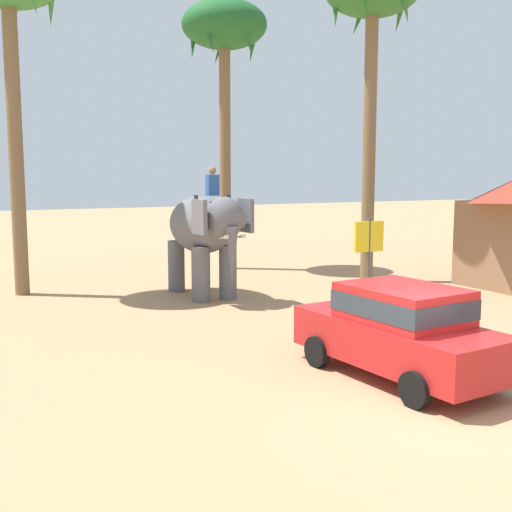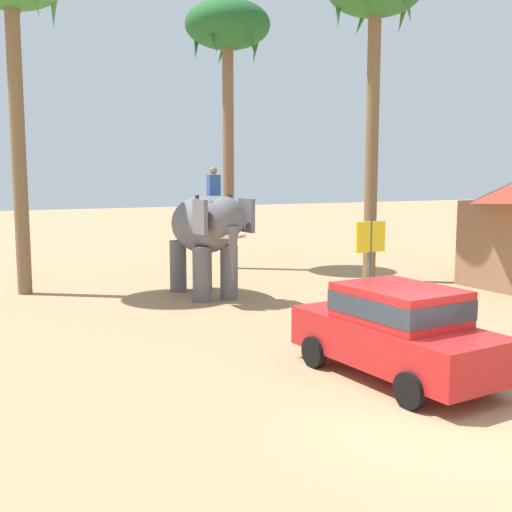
{
  "view_description": "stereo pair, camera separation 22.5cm",
  "coord_description": "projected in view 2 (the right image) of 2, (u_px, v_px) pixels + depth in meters",
  "views": [
    {
      "loc": [
        -6.82,
        -7.15,
        3.69
      ],
      "look_at": [
        0.41,
        7.15,
        1.6
      ],
      "focal_mm": 44.55,
      "sensor_mm": 36.0,
      "label": 1
    },
    {
      "loc": [
        -6.62,
        -7.25,
        3.69
      ],
      "look_at": [
        0.41,
        7.15,
        1.6
      ],
      "focal_mm": 44.55,
      "sensor_mm": 36.0,
      "label": 2
    }
  ],
  "objects": [
    {
      "name": "signboard_yellow",
      "position": [
        370.0,
        242.0,
        18.57
      ],
      "size": [
        1.0,
        0.1,
        2.4
      ],
      "color": "#4C4C51",
      "rests_on": "ground"
    },
    {
      "name": "car_sedan_foreground",
      "position": [
        396.0,
        328.0,
        11.39
      ],
      "size": [
        2.15,
        4.24,
        1.7
      ],
      "color": "red",
      "rests_on": "ground"
    },
    {
      "name": "ground_plane",
      "position": [
        435.0,
        414.0,
        9.82
      ],
      "size": [
        120.0,
        120.0,
        0.0
      ],
      "primitive_type": "plane",
      "color": "tan"
    },
    {
      "name": "palm_tree_left_of_road",
      "position": [
        228.0,
        35.0,
        23.74
      ],
      "size": [
        3.2,
        3.2,
        10.1
      ],
      "color": "brown",
      "rests_on": "ground"
    },
    {
      "name": "palm_tree_behind_elephant",
      "position": [
        375.0,
        2.0,
        20.79
      ],
      "size": [
        3.2,
        3.2,
        10.61
      ],
      "color": "brown",
      "rests_on": "ground"
    },
    {
      "name": "elephant_with_mahout",
      "position": [
        206.0,
        231.0,
        18.94
      ],
      "size": [
        1.72,
        3.9,
        3.88
      ],
      "color": "slate",
      "rests_on": "ground"
    }
  ]
}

